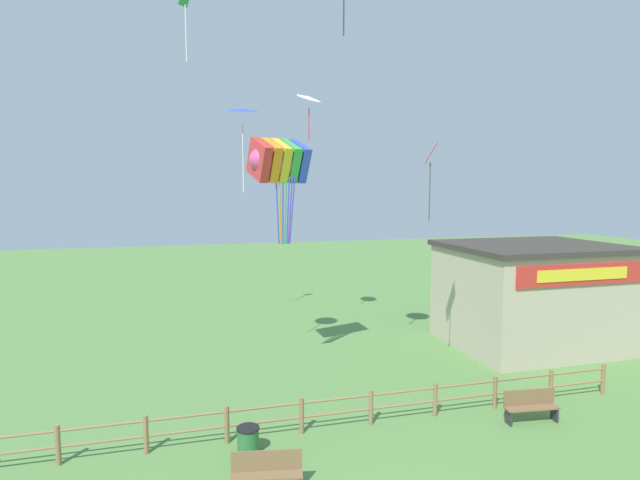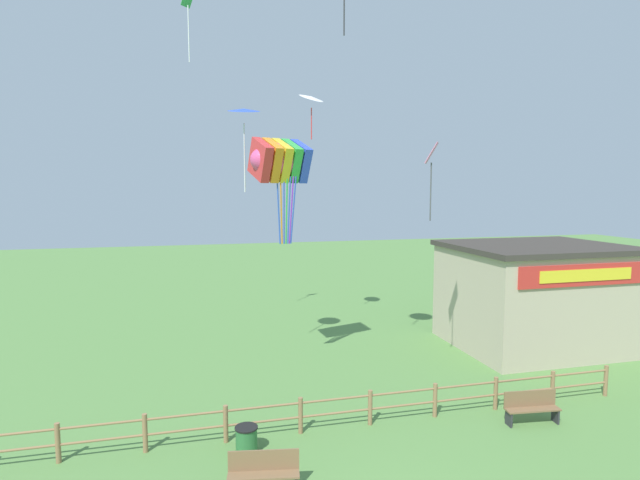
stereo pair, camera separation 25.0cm
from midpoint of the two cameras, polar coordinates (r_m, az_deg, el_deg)
wooden_fence at (r=16.20m, az=1.48°, el=-18.73°), size 20.21×0.14×1.11m
seaside_building at (r=25.67m, az=22.76°, el=-5.74°), size 7.68×6.29×4.82m
park_bench_near_fence at (r=13.42m, az=-6.69°, el=-24.77°), size 1.78×0.69×1.02m
park_bench_by_building at (r=17.92m, az=22.56°, el=-17.01°), size 1.77×0.59×1.02m
trash_bin at (r=15.15m, az=-8.72°, el=-21.70°), size 0.65×0.65×0.76m
kite_rainbow_parafoil at (r=19.66m, az=-5.10°, el=9.02°), size 2.84×2.37×4.16m
kite_blue_delta at (r=20.37m, az=-9.22°, el=14.29°), size 1.43×1.42×3.40m
kite_white_delta at (r=24.96m, az=-1.58°, el=15.92°), size 1.65×1.63×2.27m
kite_pink_diamond at (r=18.80m, az=12.11°, el=8.28°), size 0.71×0.77×2.85m
kite_green_diamond at (r=25.09m, az=-15.43°, el=23.74°), size 0.64×0.65×3.10m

